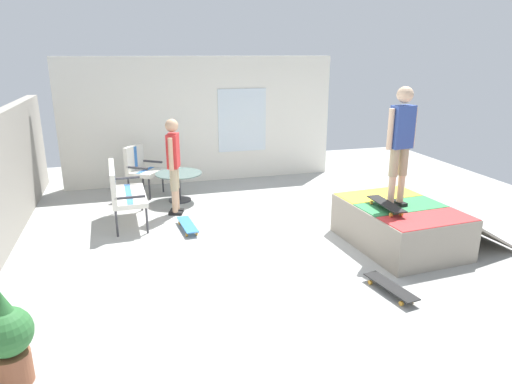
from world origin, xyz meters
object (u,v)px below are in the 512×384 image
(skate_ramp, at_px, (401,225))
(patio_chair_near_house, at_px, (140,165))
(patio_bench, at_px, (121,189))
(person_watching, at_px, (174,159))
(skateboard_spare, at_px, (391,287))
(person_skater, at_px, (401,138))
(patio_table, at_px, (179,181))
(skateboard_on_ramp, at_px, (386,204))
(potted_plant, at_px, (8,337))
(skateboard_by_bench, at_px, (188,225))

(skate_ramp, height_order, patio_chair_near_house, patio_chair_near_house)
(patio_bench, bearing_deg, person_watching, -73.46)
(skate_ramp, xyz_separation_m, skateboard_spare, (-1.26, 0.93, -0.23))
(skate_ramp, bearing_deg, person_skater, 78.79)
(patio_bench, bearing_deg, patio_table, -47.20)
(patio_table, distance_m, skateboard_spare, 4.82)
(patio_chair_near_house, bearing_deg, patio_table, -132.36)
(patio_bench, distance_m, patio_table, 1.48)
(skateboard_on_ramp, distance_m, potted_plant, 4.93)
(patio_bench, xyz_separation_m, skateboard_spare, (-3.36, -3.11, -0.53))
(skateboard_by_bench, relative_size, potted_plant, 0.89)
(skateboard_by_bench, distance_m, potted_plant, 3.82)
(patio_bench, xyz_separation_m, patio_chair_near_house, (1.64, -0.37, -0.00))
(patio_chair_near_house, xyz_separation_m, person_skater, (-3.71, -3.55, 1.04))
(person_watching, relative_size, skateboard_on_ramp, 2.14)
(patio_bench, bearing_deg, person_skater, -117.87)
(patio_bench, relative_size, potted_plant, 1.38)
(patio_table, height_order, skateboard_on_ramp, skateboard_on_ramp)
(person_skater, bearing_deg, patio_chair_near_house, 43.77)
(skateboard_on_ramp, bearing_deg, skateboard_spare, 153.63)
(patio_bench, xyz_separation_m, person_watching, (0.27, -0.92, 0.39))
(skateboard_by_bench, height_order, potted_plant, potted_plant)
(skateboard_on_ramp, bearing_deg, person_skater, -59.47)
(person_skater, xyz_separation_m, skateboard_by_bench, (1.48, 2.91, -1.57))
(person_watching, height_order, skateboard_spare, person_watching)
(patio_chair_near_house, distance_m, skateboard_on_ramp, 5.08)
(potted_plant, bearing_deg, person_skater, -70.11)
(patio_bench, bearing_deg, potted_plant, 165.94)
(person_skater, distance_m, skateboard_spare, 2.19)
(skate_ramp, relative_size, patio_chair_near_house, 2.24)
(person_skater, bearing_deg, skateboard_by_bench, 63.07)
(skateboard_spare, distance_m, skateboard_on_ramp, 1.43)
(patio_bench, relative_size, patio_chair_near_house, 1.24)
(person_skater, height_order, potted_plant, person_skater)
(skateboard_by_bench, xyz_separation_m, skateboard_spare, (-2.76, -2.10, 0.00))
(patio_chair_near_house, xyz_separation_m, patio_table, (-0.64, -0.71, -0.21))
(skateboard_spare, height_order, potted_plant, potted_plant)
(person_watching, relative_size, person_skater, 0.99)
(skate_ramp, bearing_deg, skateboard_on_ramp, 107.51)
(person_watching, relative_size, skateboard_by_bench, 2.11)
(skate_ramp, xyz_separation_m, patio_chair_near_house, (3.74, 3.68, 0.29))
(skate_ramp, bearing_deg, patio_chair_near_house, 44.59)
(skate_ramp, xyz_separation_m, skateboard_by_bench, (1.50, 3.04, -0.23))
(patio_bench, height_order, potted_plant, patio_bench)
(patio_bench, relative_size, skateboard_spare, 1.54)
(patio_table, relative_size, skateboard_on_ramp, 1.12)
(skateboard_spare, bearing_deg, person_watching, 31.11)
(patio_chair_near_house, height_order, skateboard_on_ramp, patio_chair_near_house)
(patio_chair_near_house, xyz_separation_m, potted_plant, (-5.48, 1.33, -0.15))
(person_skater, height_order, skateboard_spare, person_skater)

